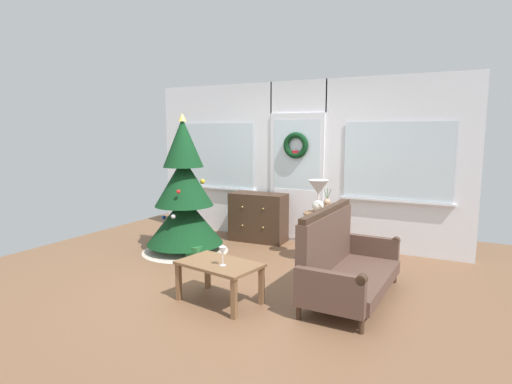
{
  "coord_description": "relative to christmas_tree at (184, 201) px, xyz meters",
  "views": [
    {
      "loc": [
        2.52,
        -4.19,
        1.77
      ],
      "look_at": [
        0.05,
        0.55,
        1.0
      ],
      "focal_mm": 29.71,
      "sensor_mm": 36.0,
      "label": 1
    }
  ],
  "objects": [
    {
      "name": "christmas_tree",
      "position": [
        0.0,
        0.0,
        0.0
      ],
      "size": [
        1.27,
        1.27,
        2.03
      ],
      "color": "#4C331E",
      "rests_on": "ground"
    },
    {
      "name": "settee_sofa",
      "position": [
        2.57,
        -0.66,
        -0.37
      ],
      "size": [
        0.76,
        1.59,
        0.96
      ],
      "color": "#3D281C",
      "rests_on": "ground"
    },
    {
      "name": "wine_glass",
      "position": [
        1.56,
        -1.44,
        -0.18
      ],
      "size": [
        0.08,
        0.08,
        0.2
      ],
      "color": "silver",
      "rests_on": "coffee_table"
    },
    {
      "name": "back_wall_with_door",
      "position": [
        1.24,
        1.33,
        0.53
      ],
      "size": [
        5.2,
        0.19,
        2.55
      ],
      "color": "white",
      "rests_on": "ground"
    },
    {
      "name": "table_lamp",
      "position": [
        1.88,
        0.5,
        0.21
      ],
      "size": [
        0.28,
        0.28,
        0.44
      ],
      "color": "silver",
      "rests_on": "side_table"
    },
    {
      "name": "side_table",
      "position": [
        1.94,
        0.46,
        -0.27
      ],
      "size": [
        0.5,
        0.48,
        0.67
      ],
      "color": "brown",
      "rests_on": "ground"
    },
    {
      "name": "dresser_cabinet",
      "position": [
        0.69,
        1.04,
        -0.36
      ],
      "size": [
        0.92,
        0.48,
        0.78
      ],
      "color": "#3D281C",
      "rests_on": "ground"
    },
    {
      "name": "coffee_table",
      "position": [
        1.48,
        -1.38,
        -0.39
      ],
      "size": [
        0.91,
        0.65,
        0.43
      ],
      "color": "brown",
      "rests_on": "ground"
    },
    {
      "name": "gift_box",
      "position": [
        0.37,
        -0.28,
        -0.66
      ],
      "size": [
        0.19,
        0.17,
        0.19
      ],
      "primitive_type": "cube",
      "color": "#266633",
      "rests_on": "ground"
    },
    {
      "name": "flower_vase",
      "position": [
        2.04,
        0.4,
        0.04
      ],
      "size": [
        0.11,
        0.1,
        0.35
      ],
      "color": "tan",
      "rests_on": "side_table"
    },
    {
      "name": "ground_plane",
      "position": [
        1.24,
        -0.75,
        -0.75
      ],
      "size": [
        6.76,
        6.76,
        0.0
      ],
      "primitive_type": "plane",
      "color": "brown"
    }
  ]
}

